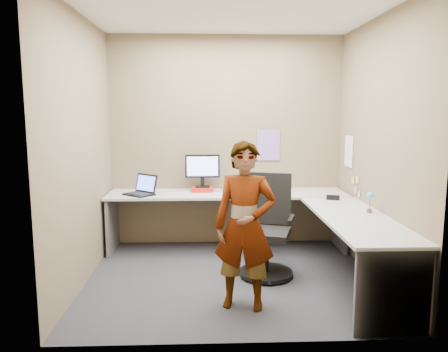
{
  "coord_description": "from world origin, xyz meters",
  "views": [
    {
      "loc": [
        -0.25,
        -4.38,
        1.74
      ],
      "look_at": [
        -0.07,
        0.25,
        1.05
      ],
      "focal_mm": 35.0,
      "sensor_mm": 36.0,
      "label": 1
    }
  ],
  "objects_px": {
    "desk": "(269,215)",
    "office_chair": "(268,235)",
    "person": "(245,226)",
    "monitor": "(202,168)"
  },
  "relations": [
    {
      "from": "desk",
      "to": "office_chair",
      "type": "relative_size",
      "value": 2.8
    },
    {
      "from": "monitor",
      "to": "person",
      "type": "height_order",
      "value": "person"
    },
    {
      "from": "desk",
      "to": "monitor",
      "type": "height_order",
      "value": "monitor"
    },
    {
      "from": "monitor",
      "to": "office_chair",
      "type": "height_order",
      "value": "monitor"
    },
    {
      "from": "desk",
      "to": "person",
      "type": "distance_m",
      "value": 1.13
    },
    {
      "from": "office_chair",
      "to": "desk",
      "type": "bearing_deg",
      "value": 97.89
    },
    {
      "from": "office_chair",
      "to": "person",
      "type": "distance_m",
      "value": 0.88
    },
    {
      "from": "monitor",
      "to": "office_chair",
      "type": "distance_m",
      "value": 1.36
    },
    {
      "from": "person",
      "to": "monitor",
      "type": "bearing_deg",
      "value": 114.89
    },
    {
      "from": "desk",
      "to": "monitor",
      "type": "xyz_separation_m",
      "value": [
        -0.75,
        0.71,
        0.44
      ]
    }
  ]
}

